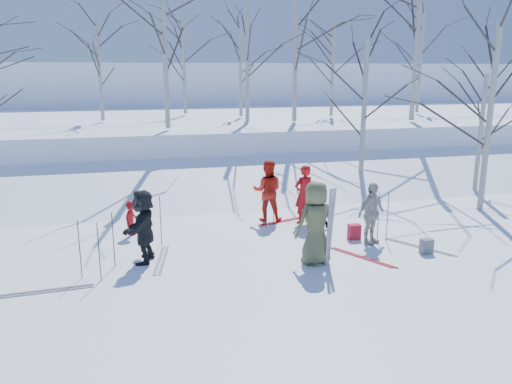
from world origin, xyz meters
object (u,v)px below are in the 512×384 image
object	(u,v)px
skier_red_seated	(132,218)
skier_grey_west	(144,226)
skier_olive_center	(316,223)
skier_redor_behind	(268,191)
skier_cream_east	(371,213)
backpack_grey	(427,246)
dog	(320,220)
backpack_red	(354,232)
backpack_dark	(315,225)
skier_red_north	(304,194)

from	to	relation	value
skier_red_seated	skier_grey_west	distance (m)	2.17
skier_olive_center	skier_redor_behind	xyz separation A→B (m)	(-0.18, 3.66, -0.07)
skier_red_seated	skier_cream_east	size ratio (longest dim) A/B	0.60
skier_olive_center	backpack_grey	xyz separation A→B (m)	(2.97, -0.07, -0.81)
dog	backpack_red	world-z (taller)	dog
skier_redor_behind	dog	size ratio (longest dim) A/B	3.50
skier_redor_behind	backpack_dark	world-z (taller)	skier_redor_behind
skier_cream_east	skier_grey_west	bearing A→B (deg)	154.15
skier_grey_west	skier_redor_behind	bearing A→B (deg)	141.94
skier_redor_behind	backpack_dark	size ratio (longest dim) A/B	4.69
skier_redor_behind	skier_olive_center	bearing A→B (deg)	110.92
skier_olive_center	backpack_grey	bearing A→B (deg)	169.96
skier_red_north	skier_cream_east	bearing A→B (deg)	101.98
backpack_grey	skier_redor_behind	bearing A→B (deg)	130.18
skier_redor_behind	backpack_grey	distance (m)	4.94
backpack_red	skier_redor_behind	bearing A→B (deg)	128.98
skier_red_seated	skier_cream_east	xyz separation A→B (m)	(6.16, -2.24, 0.33)
skier_cream_east	backpack_grey	size ratio (longest dim) A/B	4.37
backpack_grey	skier_olive_center	bearing A→B (deg)	178.56
skier_grey_west	skier_red_seated	bearing A→B (deg)	-154.68
skier_red_north	dog	xyz separation A→B (m)	(0.32, -0.56, -0.67)
backpack_dark	skier_redor_behind	bearing A→B (deg)	126.66
skier_red_north	backpack_grey	world-z (taller)	skier_red_north
skier_grey_west	backpack_grey	size ratio (longest dim) A/B	4.70
skier_cream_east	backpack_grey	bearing A→B (deg)	-70.02
skier_grey_west	backpack_dark	distance (m)	4.99
skier_redor_behind	dog	xyz separation A→B (m)	(1.31, -1.08, -0.71)
skier_red_seated	backpack_dark	size ratio (longest dim) A/B	2.50
skier_red_seated	skier_red_north	bearing A→B (deg)	-66.07
skier_redor_behind	backpack_red	xyz separation A→B (m)	(1.84, -2.28, -0.73)
skier_red_seated	backpack_dark	world-z (taller)	skier_red_seated
skier_red_north	dog	distance (m)	0.93
dog	backpack_dark	distance (m)	0.41
skier_red_seated	skier_olive_center	bearing A→B (deg)	-102.37
skier_cream_east	skier_grey_west	xyz separation A→B (m)	(-5.88, 0.12, 0.06)
skier_olive_center	dog	xyz separation A→B (m)	(1.13, 2.58, -0.78)
skier_redor_behind	skier_red_seated	size ratio (longest dim) A/B	1.87
skier_grey_west	backpack_red	size ratio (longest dim) A/B	4.25
skier_red_north	skier_redor_behind	xyz separation A→B (m)	(-0.99, 0.52, 0.04)
skier_olive_center	skier_red_seated	distance (m)	5.34
skier_cream_east	backpack_grey	distance (m)	1.61
skier_red_seated	skier_cream_east	bearing A→B (deg)	-85.09
skier_olive_center	skier_red_north	xyz separation A→B (m)	(0.81, 3.13, -0.11)
skier_olive_center	dog	size ratio (longest dim) A/B	3.75
skier_grey_west	backpack_red	distance (m)	5.66
dog	skier_olive_center	bearing A→B (deg)	20.66
skier_grey_west	dog	xyz separation A→B (m)	(5.08, 1.48, -0.67)
backpack_red	backpack_dark	world-z (taller)	backpack_red
skier_red_seated	backpack_grey	xyz separation A→B (m)	(7.20, -3.29, -0.31)
skier_redor_behind	skier_red_seated	distance (m)	4.10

